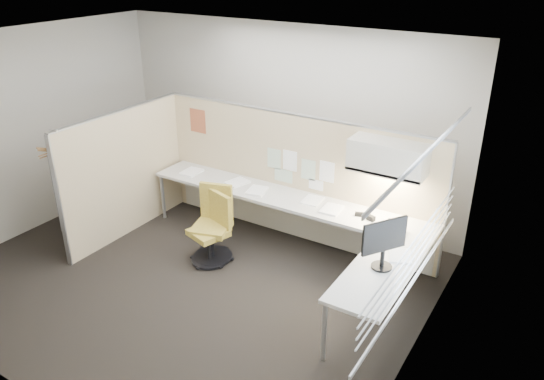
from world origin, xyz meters
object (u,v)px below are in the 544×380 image
Objects in this scene: chair_left at (213,225)px; phone at (394,228)px; desk at (301,216)px; chair_right at (213,231)px; monitor at (384,241)px.

chair_left is 2.29m from phone.
desk is 1.14m from chair_left.
chair_left is 4.21× the size of phone.
phone is at bearing 34.45° from chair_right.
phone reaches higher than desk.
chair_right is at bearing -169.69° from phone.
monitor reaches higher than desk.
chair_right is (0.05, -0.08, -0.03)m from chair_left.
chair_left is at bearing 138.80° from chair_right.
phone is (-0.16, 0.80, -0.26)m from monitor.
desk is 7.37× the size of monitor.
desk is at bearing 173.06° from phone.
chair_left is at bearing -149.49° from desk.
chair_left is at bearing -172.12° from phone.
chair_right is at bearing -74.89° from chair_left.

